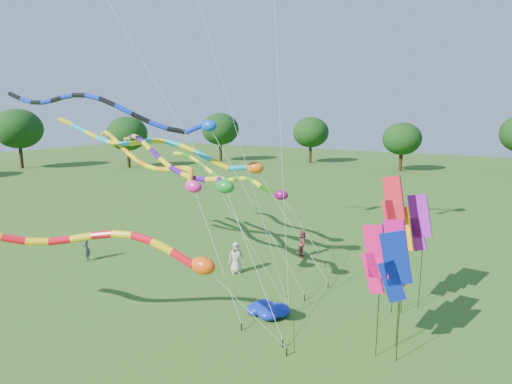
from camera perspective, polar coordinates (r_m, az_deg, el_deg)
The scene contains 18 objects.
ground at distance 16.67m, azimuth -10.23°, elevation -19.53°, with size 160.00×160.00×0.00m, color #2A5A17.
tree_ring at distance 15.64m, azimuth -6.25°, elevation 0.81°, with size 117.01×117.05×9.73m.
tube_kite_red at distance 16.22m, azimuth -21.35°, elevation -6.24°, with size 12.63×5.92×5.95m.
tube_kite_orange at distance 22.44m, azimuth -13.77°, elevation 4.01°, with size 13.82×5.90×7.78m.
tube_kite_purple at distance 20.87m, azimuth -10.94°, elevation 3.99°, with size 13.68×6.15×7.71m.
tube_kite_blue at distance 21.51m, azimuth -17.59°, elevation 10.14°, with size 15.73×2.96×9.90m.
tube_kite_cyan at distance 22.99m, azimuth -11.37°, elevation 5.58°, with size 16.10×1.90×8.51m.
tube_kite_green at distance 26.68m, azimuth -2.25°, elevation 1.69°, with size 12.12×2.60×6.07m.
banner_pole_magenta_a at distance 15.10m, azimuth 15.55°, elevation -8.68°, with size 1.11×0.50×4.70m.
banner_pole_magenta_b at distance 15.88m, azimuth 18.11°, elevation -7.77°, with size 1.11×0.48×4.72m.
banner_pole_violet at distance 19.19m, azimuth 20.86°, elevation -3.88°, with size 1.15×0.33×5.01m.
banner_pole_red at distance 18.19m, azimuth 17.78°, elevation -1.79°, with size 1.12×0.48×5.85m.
banner_pole_orange at distance 18.61m, azimuth 18.72°, elevation -5.54°, with size 1.12×0.47×4.58m.
banner_pole_blue_b at distance 14.87m, azimuth 17.98°, elevation -9.50°, with size 1.11×0.48×4.60m.
blue_nylon_heap at distance 18.35m, azimuth 0.68°, elevation -15.41°, with size 1.35×1.89×0.56m.
person_a at distance 22.59m, azimuth -2.66°, elevation -8.73°, with size 0.82×0.53×1.67m, color beige.
person_b at distance 26.15m, azimuth -21.68°, elevation -6.90°, with size 0.56×0.37×1.55m, color #434D5F.
person_c at distance 25.17m, azimuth 6.36°, elevation -6.85°, with size 0.76×0.59×1.56m, color #93353D.
Camera 1 is at (9.43, -10.91, 8.35)m, focal length 30.00 mm.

